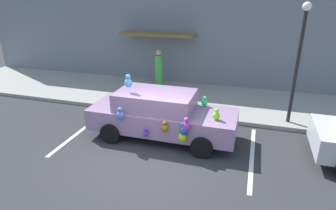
{
  "coord_description": "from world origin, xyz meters",
  "views": [
    {
      "loc": [
        2.58,
        -6.66,
        4.51
      ],
      "look_at": [
        -0.05,
        1.97,
        0.9
      ],
      "focal_mm": 30.94,
      "sensor_mm": 36.0,
      "label": 1
    }
  ],
  "objects_px": {
    "plush_covered_car": "(161,115)",
    "teddy_bear_on_sidewalk": "(141,95)",
    "pedestrian_near_shopfront": "(159,70)",
    "street_lamp_post": "(299,53)"
  },
  "relations": [
    {
      "from": "plush_covered_car",
      "to": "teddy_bear_on_sidewalk",
      "type": "height_order",
      "value": "plush_covered_car"
    },
    {
      "from": "teddy_bear_on_sidewalk",
      "to": "pedestrian_near_shopfront",
      "type": "height_order",
      "value": "pedestrian_near_shopfront"
    },
    {
      "from": "plush_covered_car",
      "to": "street_lamp_post",
      "type": "height_order",
      "value": "street_lamp_post"
    },
    {
      "from": "plush_covered_car",
      "to": "street_lamp_post",
      "type": "bearing_deg",
      "value": 27.87
    },
    {
      "from": "plush_covered_car",
      "to": "teddy_bear_on_sidewalk",
      "type": "xyz_separation_m",
      "value": [
        -1.73,
        2.58,
        -0.38
      ]
    },
    {
      "from": "teddy_bear_on_sidewalk",
      "to": "plush_covered_car",
      "type": "bearing_deg",
      "value": -56.14
    },
    {
      "from": "plush_covered_car",
      "to": "teddy_bear_on_sidewalk",
      "type": "distance_m",
      "value": 3.13
    },
    {
      "from": "street_lamp_post",
      "to": "pedestrian_near_shopfront",
      "type": "xyz_separation_m",
      "value": [
        -5.69,
        2.56,
        -1.64
      ]
    },
    {
      "from": "plush_covered_car",
      "to": "pedestrian_near_shopfront",
      "type": "height_order",
      "value": "plush_covered_car"
    },
    {
      "from": "teddy_bear_on_sidewalk",
      "to": "pedestrian_near_shopfront",
      "type": "relative_size",
      "value": 0.32
    }
  ]
}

